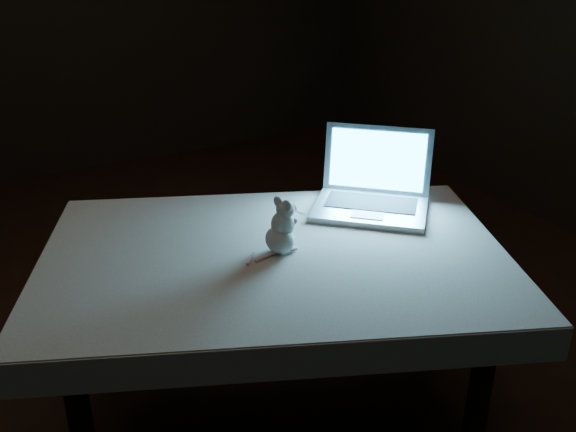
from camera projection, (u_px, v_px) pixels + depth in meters
floor at (212, 371)px, 2.47m from camera, size 5.00×5.00×0.00m
table at (276, 349)px, 2.04m from camera, size 1.49×1.26×0.68m
tablecloth at (296, 255)px, 1.98m from camera, size 1.65×1.53×0.10m
laptop at (372, 177)px, 2.11m from camera, size 0.50×0.49×0.25m
plush_mouse at (280, 226)px, 1.86m from camera, size 0.17×0.17×0.17m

